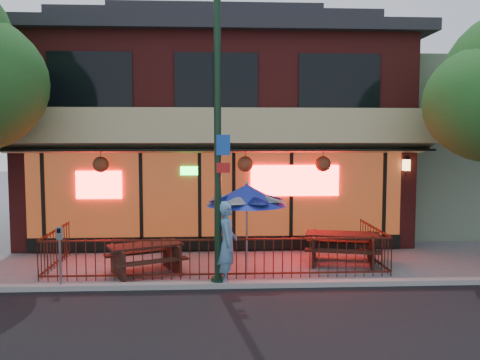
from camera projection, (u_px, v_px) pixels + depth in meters
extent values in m
plane|color=gray|center=(218.00, 281.00, 11.89)|extent=(80.00, 80.00, 0.00)
cube|color=#999993|center=(218.00, 285.00, 11.39)|extent=(80.00, 0.25, 0.12)
cube|color=maroon|center=(216.00, 141.00, 18.79)|extent=(12.00, 8.00, 6.50)
cube|color=#59230F|center=(217.00, 196.00, 14.92)|extent=(11.00, 0.06, 2.60)
cube|color=#FF0C0C|center=(295.00, 181.00, 14.92)|extent=(2.60, 0.04, 0.90)
cube|color=#FF0C0C|center=(99.00, 185.00, 14.63)|extent=(1.30, 0.04, 0.80)
cube|color=tan|center=(217.00, 131.00, 14.28)|extent=(12.20, 1.33, 1.26)
cube|color=black|center=(90.00, 80.00, 14.45)|extent=(2.40, 0.06, 1.60)
cube|color=black|center=(216.00, 81.00, 14.64)|extent=(2.40, 0.06, 1.60)
cube|color=black|center=(339.00, 81.00, 14.83)|extent=(2.40, 0.06, 1.60)
cube|color=black|center=(217.00, 243.00, 15.01)|extent=(11.00, 0.12, 0.40)
cube|color=#FFC672|center=(406.00, 165.00, 14.98)|extent=(0.18, 0.18, 0.32)
cube|color=gray|center=(447.00, 147.00, 19.78)|extent=(6.00, 7.00, 6.00)
cube|color=#48180F|center=(218.00, 240.00, 12.01)|extent=(8.40, 0.04, 0.04)
cube|color=#48180F|center=(218.00, 274.00, 12.08)|extent=(8.40, 0.04, 0.04)
cube|color=#48180F|center=(54.00, 231.00, 13.08)|extent=(0.04, 2.60, 0.04)
cube|color=#48180F|center=(375.00, 228.00, 13.53)|extent=(0.04, 2.60, 0.04)
cylinder|color=#48180F|center=(218.00, 258.00, 12.05)|extent=(0.02, 0.02, 1.00)
cylinder|color=black|center=(218.00, 131.00, 11.20)|extent=(0.16, 0.16, 7.00)
cylinder|color=black|center=(218.00, 282.00, 11.49)|extent=(0.32, 0.32, 0.20)
cube|color=#194CB2|center=(223.00, 145.00, 11.08)|extent=(0.30, 0.02, 0.45)
cube|color=red|center=(223.00, 168.00, 11.13)|extent=(0.30, 0.02, 0.22)
cube|color=#381C14|center=(118.00, 263.00, 12.18)|extent=(0.58, 1.18, 0.72)
cube|color=#381C14|center=(172.00, 257.00, 12.81)|extent=(0.58, 1.18, 0.72)
cube|color=#381C14|center=(145.00, 245.00, 12.46)|extent=(1.90, 1.39, 0.06)
cube|color=#381C14|center=(152.00, 262.00, 12.01)|extent=(1.71, 0.98, 0.05)
cube|color=#381C14|center=(139.00, 253.00, 12.96)|extent=(1.71, 0.98, 0.05)
cube|color=black|center=(314.00, 248.00, 13.65)|extent=(0.38, 1.37, 0.79)
cube|color=black|center=(371.00, 250.00, 13.38)|extent=(0.38, 1.37, 0.79)
cube|color=black|center=(343.00, 234.00, 13.48)|extent=(2.06, 1.23, 0.06)
cube|color=black|center=(343.00, 251.00, 12.93)|extent=(1.94, 0.74, 0.05)
cube|color=black|center=(342.00, 242.00, 14.09)|extent=(1.94, 0.74, 0.05)
cylinder|color=gray|center=(247.00, 231.00, 12.64)|extent=(0.05, 0.05, 2.09)
cone|color=#1C2A9D|center=(247.00, 195.00, 12.56)|extent=(2.00, 1.99, 0.52)
sphere|color=gray|center=(247.00, 183.00, 12.54)|extent=(0.09, 0.09, 0.09)
imported|color=#5A8CB5|center=(227.00, 244.00, 11.47)|extent=(0.47, 0.71, 1.93)
cylinder|color=gray|center=(60.00, 264.00, 11.18)|extent=(0.05, 0.05, 1.15)
cube|color=gray|center=(59.00, 233.00, 11.12)|extent=(0.16, 0.14, 0.29)
cube|color=black|center=(59.00, 231.00, 11.06)|extent=(0.08, 0.04, 0.10)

